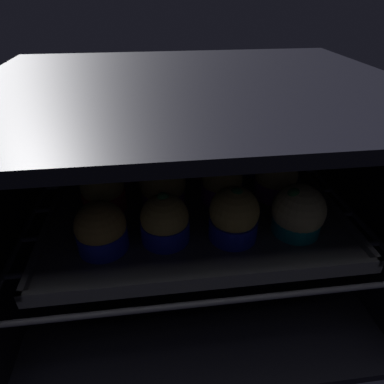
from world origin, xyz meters
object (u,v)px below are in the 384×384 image
Objects in this scene: muffin_row0_col0 at (101,229)px; muffin_row2_col0 at (112,163)px; muffin_row0_col1 at (165,221)px; muffin_row1_col3 at (276,178)px; muffin_row0_col3 at (298,213)px; muffin_row2_col1 at (162,160)px; muffin_row2_col3 at (258,156)px; muffin_row1_col1 at (163,186)px; muffin_row2_col2 at (211,158)px; muffin_row1_col2 at (222,183)px; baking_tray at (192,204)px; muffin_row1_col0 at (103,189)px; muffin_row0_col2 at (234,216)px.

muffin_row0_col0 is 0.93× the size of muffin_row2_col0.
muffin_row0_col1 is 0.98× the size of muffin_row1_col3.
muffin_row0_col3 is 26.60cm from muffin_row2_col1.
muffin_row2_col3 is at bearing 90.90° from muffin_row0_col3.
muffin_row2_col3 is (18.79, 9.52, -0.28)cm from muffin_row1_col1.
muffin_row1_col3 and muffin_row2_col2 have the same top height.
muffin_row2_col1 is 1.10× the size of muffin_row2_col3.
muffin_row0_col3 is 13.53cm from muffin_row1_col2.
baking_tray is 10.92cm from muffin_row2_col1.
muffin_row2_col1 is at bearing 154.76° from muffin_row1_col3.
muffin_row0_col3 is 21.41cm from muffin_row2_col2.
muffin_row2_col2 reaches higher than muffin_row0_col0.
muffin_row2_col2 is at bearing 26.58° from muffin_row1_col0.
muffin_row1_col0 is 13.44cm from muffin_row2_col1.
muffin_row1_col0 reaches higher than muffin_row1_col3.
muffin_row2_col2 is (4.77, 9.46, 3.79)cm from baking_tray.
muffin_row1_col3 is at bearing 0.37° from baking_tray.
muffin_row0_col0 is 0.94× the size of muffin_row1_col3.
muffin_row0_col0 is at bearing -175.02° from muffin_row0_col1.
baking_tray is at bearing -177.72° from muffin_row1_col2.
muffin_row0_col1 is 20.54cm from muffin_row2_col0.
muffin_row1_col2 is (9.89, 0.36, -0.26)cm from muffin_row1_col1.
muffin_row2_col0 is (-8.74, 18.59, 0.18)cm from muffin_row0_col1.
muffin_row0_col2 is at bearing -134.35° from muffin_row1_col3.
muffin_row1_col3 and muffin_row2_col0 have the same top height.
muffin_row2_col2 is at bearing -0.24° from muffin_row2_col0.
muffin_row2_col1 reaches higher than muffin_row1_col0.
muffin_row2_col3 is at bearing 44.09° from muffin_row0_col1.
muffin_row1_col1 is 1.07× the size of muffin_row1_col2.
muffin_row1_col3 is at bearing -25.24° from muffin_row2_col1.
muffin_row1_col1 is 9.90cm from muffin_row1_col2.
muffin_row0_col3 is 9.81cm from muffin_row1_col3.
muffin_row2_col1 is (0.43, 18.08, 0.43)cm from muffin_row0_col1.
baking_tray is 6.24× the size of muffin_row2_col3.
muffin_row1_col1 reaches higher than muffin_row0_col1.
muffin_row0_col2 is 1.07× the size of muffin_row2_col0.
muffin_row0_col0 is at bearing -179.81° from muffin_row0_col3.
muffin_row0_col2 is (9.74, -0.74, 0.59)cm from muffin_row0_col1.
muffin_row1_col2 is 12.78cm from muffin_row2_col3.
muffin_row0_col0 is 0.92× the size of muffin_row1_col0.
muffin_row0_col3 is at bearing -34.47° from muffin_row2_col0.
muffin_row0_col0 is at bearing -160.60° from muffin_row1_col3.
muffin_row0_col0 reaches higher than baking_tray.
muffin_row1_col1 is at bearing -134.83° from muffin_row2_col2.
muffin_row0_col0 is at bearing -132.77° from muffin_row1_col1.
muffin_row2_col3 is (27.75, -0.18, -0.11)cm from muffin_row2_col0.
muffin_row0_col1 reaches higher than muffin_row2_col3.
muffin_row2_col0 is (-18.48, 19.33, -0.42)cm from muffin_row0_col2.
muffin_row0_col2 is (4.73, -9.79, 4.25)cm from baking_tray.
muffin_row1_col2 is at bearing -26.36° from muffin_row2_col0.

